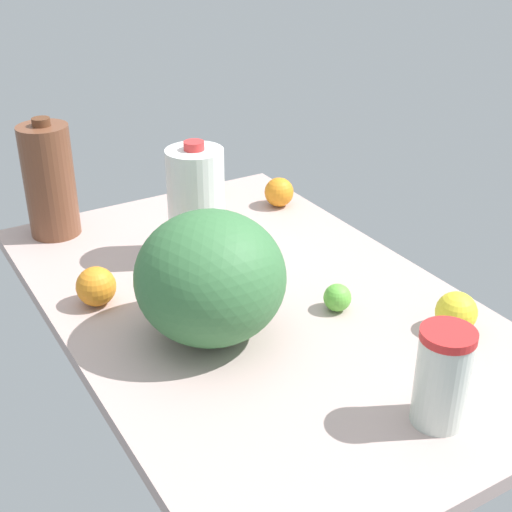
{
  "coord_description": "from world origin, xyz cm",
  "views": [
    {
      "loc": [
        -105.89,
        63.24,
        77.6
      ],
      "look_at": [
        0.0,
        0.0,
        13.0
      ],
      "focal_mm": 50.0,
      "sensor_mm": 36.0,
      "label": 1
    }
  ],
  "objects_px": {
    "lemon_beside_bowl": "(456,312)",
    "chocolate_milk_jug": "(49,181)",
    "watermelon": "(210,278)",
    "orange_loose": "(279,192)",
    "tumbler_cup": "(442,377)",
    "milk_jug": "(196,204)",
    "orange_by_jug": "(96,286)",
    "lime_near_front": "(337,298)",
    "lemon_far_back": "(208,184)"
  },
  "relations": [
    {
      "from": "milk_jug",
      "to": "chocolate_milk_jug",
      "type": "height_order",
      "value": "chocolate_milk_jug"
    },
    {
      "from": "milk_jug",
      "to": "watermelon",
      "type": "xyz_separation_m",
      "value": [
        -0.3,
        0.12,
        -0.01
      ]
    },
    {
      "from": "watermelon",
      "to": "orange_loose",
      "type": "distance_m",
      "value": 0.62
    },
    {
      "from": "tumbler_cup",
      "to": "lemon_far_back",
      "type": "bearing_deg",
      "value": -6.68
    },
    {
      "from": "lime_near_front",
      "to": "orange_loose",
      "type": "relative_size",
      "value": 0.73
    },
    {
      "from": "tumbler_cup",
      "to": "lemon_beside_bowl",
      "type": "height_order",
      "value": "tumbler_cup"
    },
    {
      "from": "watermelon",
      "to": "chocolate_milk_jug",
      "type": "relative_size",
      "value": 0.97
    },
    {
      "from": "chocolate_milk_jug",
      "to": "lemon_beside_bowl",
      "type": "distance_m",
      "value": 0.96
    },
    {
      "from": "lemon_beside_bowl",
      "to": "orange_by_jug",
      "type": "relative_size",
      "value": 0.98
    },
    {
      "from": "watermelon",
      "to": "chocolate_milk_jug",
      "type": "distance_m",
      "value": 0.59
    },
    {
      "from": "watermelon",
      "to": "tumbler_cup",
      "type": "bearing_deg",
      "value": -154.23
    },
    {
      "from": "chocolate_milk_jug",
      "to": "lime_near_front",
      "type": "height_order",
      "value": "chocolate_milk_jug"
    },
    {
      "from": "tumbler_cup",
      "to": "orange_loose",
      "type": "height_order",
      "value": "tumbler_cup"
    },
    {
      "from": "orange_loose",
      "to": "lemon_far_back",
      "type": "relative_size",
      "value": 1.24
    },
    {
      "from": "milk_jug",
      "to": "orange_by_jug",
      "type": "height_order",
      "value": "milk_jug"
    },
    {
      "from": "lime_near_front",
      "to": "orange_loose",
      "type": "bearing_deg",
      "value": -19.84
    },
    {
      "from": "orange_by_jug",
      "to": "lemon_far_back",
      "type": "bearing_deg",
      "value": -49.16
    },
    {
      "from": "tumbler_cup",
      "to": "lemon_far_back",
      "type": "xyz_separation_m",
      "value": [
        1.0,
        -0.12,
        -0.05
      ]
    },
    {
      "from": "lemon_beside_bowl",
      "to": "orange_by_jug",
      "type": "xyz_separation_m",
      "value": [
        0.43,
        0.54,
        0.0
      ]
    },
    {
      "from": "lime_near_front",
      "to": "orange_loose",
      "type": "xyz_separation_m",
      "value": [
        0.49,
        -0.18,
        0.01
      ]
    },
    {
      "from": "lime_near_front",
      "to": "tumbler_cup",
      "type": "bearing_deg",
      "value": 169.8
    },
    {
      "from": "lemon_far_back",
      "to": "lime_near_front",
      "type": "bearing_deg",
      "value": 175.2
    },
    {
      "from": "watermelon",
      "to": "orange_loose",
      "type": "xyz_separation_m",
      "value": [
        0.44,
        -0.43,
        -0.08
      ]
    },
    {
      "from": "milk_jug",
      "to": "lemon_far_back",
      "type": "bearing_deg",
      "value": -31.06
    },
    {
      "from": "watermelon",
      "to": "orange_loose",
      "type": "height_order",
      "value": "watermelon"
    },
    {
      "from": "orange_loose",
      "to": "lemon_far_back",
      "type": "xyz_separation_m",
      "value": [
        0.16,
        0.12,
        -0.01
      ]
    },
    {
      "from": "tumbler_cup",
      "to": "chocolate_milk_jug",
      "type": "relative_size",
      "value": 0.59
    },
    {
      "from": "milk_jug",
      "to": "lemon_far_back",
      "type": "relative_size",
      "value": 4.38
    },
    {
      "from": "watermelon",
      "to": "lemon_beside_bowl",
      "type": "distance_m",
      "value": 0.46
    },
    {
      "from": "lemon_far_back",
      "to": "orange_loose",
      "type": "bearing_deg",
      "value": -143.07
    },
    {
      "from": "watermelon",
      "to": "lemon_far_back",
      "type": "bearing_deg",
      "value": -26.86
    },
    {
      "from": "lemon_beside_bowl",
      "to": "orange_loose",
      "type": "xyz_separation_m",
      "value": [
        0.66,
        -0.03,
        -0.0
      ]
    },
    {
      "from": "orange_loose",
      "to": "lemon_far_back",
      "type": "bearing_deg",
      "value": 36.93
    },
    {
      "from": "orange_by_jug",
      "to": "watermelon",
      "type": "bearing_deg",
      "value": -145.77
    },
    {
      "from": "milk_jug",
      "to": "orange_loose",
      "type": "relative_size",
      "value": 3.54
    },
    {
      "from": "orange_by_jug",
      "to": "lime_near_front",
      "type": "bearing_deg",
      "value": -123.55
    },
    {
      "from": "lemon_beside_bowl",
      "to": "tumbler_cup",
      "type": "bearing_deg",
      "value": 129.62
    },
    {
      "from": "chocolate_milk_jug",
      "to": "lemon_beside_bowl",
      "type": "relative_size",
      "value": 3.63
    },
    {
      "from": "lemon_far_back",
      "to": "tumbler_cup",
      "type": "bearing_deg",
      "value": 173.32
    },
    {
      "from": "orange_loose",
      "to": "lemon_far_back",
      "type": "distance_m",
      "value": 0.2
    },
    {
      "from": "chocolate_milk_jug",
      "to": "lemon_far_back",
      "type": "bearing_deg",
      "value": -86.51
    },
    {
      "from": "lemon_beside_bowl",
      "to": "chocolate_milk_jug",
      "type": "bearing_deg",
      "value": 32.87
    },
    {
      "from": "orange_loose",
      "to": "lemon_far_back",
      "type": "height_order",
      "value": "orange_loose"
    },
    {
      "from": "lime_near_front",
      "to": "orange_by_jug",
      "type": "bearing_deg",
      "value": 56.45
    },
    {
      "from": "lemon_far_back",
      "to": "orange_by_jug",
      "type": "distance_m",
      "value": 0.6
    },
    {
      "from": "tumbler_cup",
      "to": "milk_jug",
      "type": "xyz_separation_m",
      "value": [
        0.69,
        0.07,
        0.04
      ]
    },
    {
      "from": "watermelon",
      "to": "orange_by_jug",
      "type": "xyz_separation_m",
      "value": [
        0.21,
        0.15,
        -0.08
      ]
    },
    {
      "from": "watermelon",
      "to": "orange_loose",
      "type": "relative_size",
      "value": 3.61
    },
    {
      "from": "milk_jug",
      "to": "lemon_beside_bowl",
      "type": "relative_size",
      "value": 3.43
    },
    {
      "from": "tumbler_cup",
      "to": "orange_loose",
      "type": "distance_m",
      "value": 0.87
    }
  ]
}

